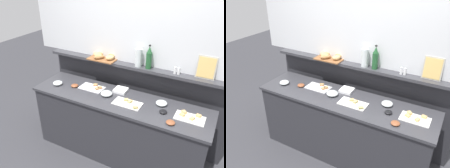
{
  "view_description": "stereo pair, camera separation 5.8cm",
  "coord_description": "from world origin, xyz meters",
  "views": [
    {
      "loc": [
        1.13,
        -2.26,
        2.45
      ],
      "look_at": [
        -0.14,
        0.1,
        1.05
      ],
      "focal_mm": 37.14,
      "sensor_mm": 36.0,
      "label": 1
    },
    {
      "loc": [
        1.18,
        -2.23,
        2.45
      ],
      "look_at": [
        -0.14,
        0.1,
        1.05
      ],
      "focal_mm": 37.14,
      "sensor_mm": 36.0,
      "label": 2
    }
  ],
  "objects": [
    {
      "name": "bread_basket",
      "position": [
        -0.46,
        0.41,
        1.28
      ],
      "size": [
        0.4,
        0.3,
        0.08
      ],
      "color": "brown",
      "rests_on": "back_ledge_unit"
    },
    {
      "name": "sandwich_platter_front",
      "position": [
        0.17,
        -0.05,
        0.93
      ],
      "size": [
        0.35,
        0.19,
        0.04
      ],
      "color": "white",
      "rests_on": "buffet_counter"
    },
    {
      "name": "glass_bowl_small",
      "position": [
        0.53,
        0.12,
        0.95
      ],
      "size": [
        0.14,
        0.14,
        0.05
      ],
      "color": "silver",
      "rests_on": "buffet_counter"
    },
    {
      "name": "napkin_stack",
      "position": [
        -0.05,
        0.19,
        0.94
      ],
      "size": [
        0.18,
        0.18,
        0.03
      ],
      "primitive_type": "cube",
      "rotation": [
        0.0,
        0.0,
        0.03
      ],
      "color": "white",
      "rests_on": "buffet_counter"
    },
    {
      "name": "ground_plane",
      "position": [
        0.0,
        0.6,
        0.0
      ],
      "size": [
        12.0,
        12.0,
        0.0
      ],
      "primitive_type": "plane",
      "color": "#38383D"
    },
    {
      "name": "condiment_bowl_teal",
      "position": [
        0.73,
        -0.2,
        0.94
      ],
      "size": [
        0.1,
        0.1,
        0.03
      ],
      "primitive_type": "ellipsoid",
      "color": "brown",
      "rests_on": "buffet_counter"
    },
    {
      "name": "water_carafe",
      "position": [
        0.09,
        0.41,
        1.36
      ],
      "size": [
        0.09,
        0.09,
        0.24
      ],
      "primitive_type": "cylinder",
      "color": "silver",
      "rests_on": "back_ledge_unit"
    },
    {
      "name": "salt_shaker",
      "position": [
        0.58,
        0.41,
        1.28
      ],
      "size": [
        0.03,
        0.03,
        0.09
      ],
      "color": "white",
      "rests_on": "back_ledge_unit"
    },
    {
      "name": "sandwich_platter_rear",
      "position": [
        -0.43,
        0.09,
        0.93
      ],
      "size": [
        0.34,
        0.2,
        0.04
      ],
      "color": "silver",
      "rests_on": "buffet_counter"
    },
    {
      "name": "pepper_shaker",
      "position": [
        0.63,
        0.41,
        1.28
      ],
      "size": [
        0.03,
        0.03,
        0.09
      ],
      "color": "white",
      "rests_on": "back_ledge_unit"
    },
    {
      "name": "glass_bowl_large",
      "position": [
        -0.17,
        0.0,
        0.95
      ],
      "size": [
        0.15,
        0.15,
        0.06
      ],
      "color": "silver",
      "rests_on": "buffet_counter"
    },
    {
      "name": "framed_picture",
      "position": [
        0.93,
        0.44,
        1.37
      ],
      "size": [
        0.22,
        0.05,
        0.27
      ],
      "color": "#B2AD9E",
      "rests_on": "back_ledge_unit"
    },
    {
      "name": "back_ledge_unit",
      "position": [
        0.0,
        0.48,
        0.65
      ],
      "size": [
        2.63,
        0.22,
        1.24
      ],
      "color": "#2D2D33",
      "rests_on": "ground_plane"
    },
    {
      "name": "condiment_bowl_dark",
      "position": [
        -0.67,
        0.0,
        0.94
      ],
      "size": [
        0.1,
        0.1,
        0.04
      ],
      "primitive_type": "ellipsoid",
      "color": "brown",
      "rests_on": "buffet_counter"
    },
    {
      "name": "condiment_bowl_cream",
      "position": [
        0.6,
        -0.03,
        0.94
      ],
      "size": [
        0.09,
        0.09,
        0.03
      ],
      "primitive_type": "ellipsoid",
      "color": "black",
      "rests_on": "buffet_counter"
    },
    {
      "name": "sandwich_platter_side",
      "position": [
        0.89,
        0.01,
        0.93
      ],
      "size": [
        0.32,
        0.19,
        0.04
      ],
      "color": "white",
      "rests_on": "buffet_counter"
    },
    {
      "name": "wine_bottle_green",
      "position": [
        0.24,
        0.4,
        1.38
      ],
      "size": [
        0.08,
        0.08,
        0.32
      ],
      "color": "#23562D",
      "rests_on": "back_ledge_unit"
    },
    {
      "name": "glass_bowl_medium",
      "position": [
        -0.92,
        -0.06,
        0.95
      ],
      "size": [
        0.13,
        0.13,
        0.05
      ],
      "color": "silver",
      "rests_on": "buffet_counter"
    },
    {
      "name": "upper_wall_panel",
      "position": [
        0.0,
        0.51,
        1.92
      ],
      "size": [
        3.23,
        0.08,
        1.36
      ],
      "primitive_type": "cube",
      "color": "silver",
      "rests_on": "back_ledge_unit"
    },
    {
      "name": "buffet_counter",
      "position": [
        0.0,
        0.0,
        0.46
      ],
      "size": [
        2.34,
        0.61,
        0.92
      ],
      "color": "#2D2D33",
      "rests_on": "ground_plane"
    }
  ]
}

